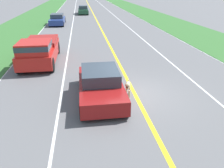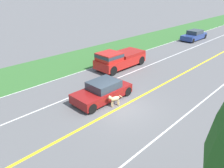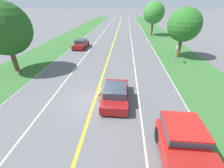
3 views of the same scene
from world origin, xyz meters
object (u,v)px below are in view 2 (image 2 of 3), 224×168
(ego_car, at_px, (103,91))
(car_trailing_near, at_px, (194,35))
(pickup_truck, at_px, (119,59))

(ego_car, distance_m, car_trailing_near, 22.05)
(pickup_truck, distance_m, car_trailing_near, 16.28)
(ego_car, distance_m, pickup_truck, 6.50)
(ego_car, bearing_deg, pickup_truck, -56.95)
(pickup_truck, bearing_deg, ego_car, 123.05)
(ego_car, xyz_separation_m, pickup_truck, (3.54, -5.44, 0.28))
(pickup_truck, relative_size, car_trailing_near, 1.09)
(ego_car, xyz_separation_m, car_trailing_near, (3.81, -21.72, 0.01))
(car_trailing_near, bearing_deg, ego_car, 99.94)
(pickup_truck, bearing_deg, car_trailing_near, -89.06)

